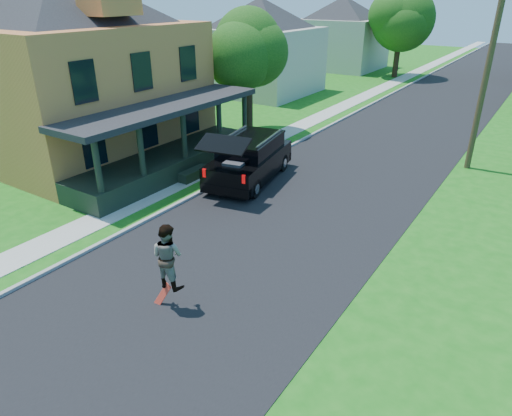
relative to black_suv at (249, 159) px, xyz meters
The scene contains 14 objects.
ground 7.95m from the black_suv, 66.07° to the right, with size 140.00×140.00×0.00m, color #156013.
street 13.22m from the black_suv, 75.96° to the left, with size 8.00×120.00×0.02m, color black.
curb 12.86m from the black_suv, 93.80° to the left, with size 0.15×120.00×0.12m, color gray.
sidewalk 13.05m from the black_suv, 100.63° to the left, with size 1.30×120.00×0.03m, color #999991.
front_walk 6.49m from the black_suv, 169.14° to the right, with size 6.50×1.20×0.03m, color #999991.
main_house 10.45m from the black_suv, behind, with size 15.56×15.56×10.10m.
neighbor_house_mid 19.96m from the black_suv, 121.53° to the left, with size 12.78×12.78×8.30m.
neighbor_house_far 34.52m from the black_suv, 107.44° to the left, with size 12.78×12.78×8.30m.
black_suv is the anchor object (origin of this frame).
skateboarder 9.10m from the black_suv, 68.97° to the right, with size 0.89×0.71×1.76m.
skateboard 9.15m from the black_suv, 70.40° to the right, with size 0.48×0.27×0.71m.
tree_left_mid 8.11m from the black_suv, 124.80° to the left, with size 5.32×5.00×7.08m.
tree_left_far 30.86m from the black_suv, 96.46° to the left, with size 6.93×6.76×8.70m.
utility_pole_near 11.13m from the black_suv, 42.20° to the left, with size 1.57×0.66×9.62m.
Camera 1 is at (7.34, -8.26, 7.50)m, focal length 32.00 mm.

